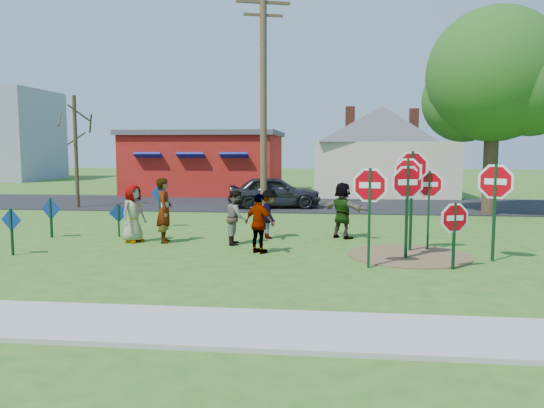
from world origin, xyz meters
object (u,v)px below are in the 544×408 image
Objects in this scene: person_b at (165,210)px; utility_pole at (263,95)px; stop_sign_a at (370,195)px; leafy_tree at (497,82)px; stop_sign_c at (408,184)px; stop_sign_d at (429,190)px; person_a at (133,213)px; stop_sign_b at (412,175)px; suv at (274,192)px.

person_b is 9.80m from utility_pole.
leafy_tree reaches higher than stop_sign_a.
stop_sign_d is (0.75, 1.15, -0.25)m from stop_sign_c.
stop_sign_a is 6.54m from person_b.
person_b is at bearing 163.96° from stop_sign_a.
utility_pole reaches higher than stop_sign_d.
person_a is 15.78m from leafy_tree.
stop_sign_a is at bearing -120.20° from stop_sign_d.
stop_sign_b is 0.29× the size of utility_pole.
person_b reaches higher than person_a.
leafy_tree reaches higher than stop_sign_c.
utility_pole is at bearing 112.37° from stop_sign_b.
leafy_tree is at bearing -33.47° from person_a.
utility_pole is (-3.98, 11.38, 3.47)m from stop_sign_a.
stop_sign_d is (1.79, 2.41, -0.08)m from stop_sign_a.
stop_sign_b reaches higher than stop_sign_d.
stop_sign_c is 1.39× the size of person_b.
suv is at bearing 133.22° from stop_sign_c.
suv is 0.44× the size of utility_pole.
utility_pole reaches higher than stop_sign_c.
stop_sign_b is 1.67× the size of person_a.
stop_sign_a is at bearing -87.20° from person_a.
person_a is 10.12m from utility_pole.
person_b is at bearing -62.66° from person_a.
person_a is (-8.12, 0.55, -1.22)m from stop_sign_b.
utility_pole is at bearing 129.21° from stop_sign_d.
utility_pole is (-5.03, 10.13, 3.30)m from stop_sign_c.
stop_sign_d is 8.68m from person_a.
stop_sign_c is at bearing -117.22° from leafy_tree.
suv is at bearing -25.38° from person_b.
stop_sign_d is 7.71m from person_b.
leafy_tree is (9.90, -0.66, 0.36)m from utility_pole.
stop_sign_c is at bearing -116.49° from stop_sign_d.
person_b is at bearing 167.88° from stop_sign_b.
stop_sign_b is at bearing -60.33° from utility_pole.
stop_sign_c reaches higher than suv.
person_a is (-7.89, 1.45, -1.04)m from stop_sign_c.
leafy_tree is at bearing 70.19° from stop_sign_a.
utility_pole reaches higher than stop_sign_a.
stop_sign_b is 11.29m from suv.
stop_sign_c reaches higher than person_a.
stop_sign_d is 0.54× the size of suv.
person_a is 0.20× the size of leafy_tree.
leafy_tree is (4.64, 8.57, 3.48)m from stop_sign_b.
person_b is at bearing 158.73° from suv.
stop_sign_a is 1.29× the size of person_b.
person_a is at bearing -147.85° from leafy_tree.
person_b is (0.96, 0.05, 0.10)m from person_a.
stop_sign_b is at bearing -161.99° from suv.
stop_sign_c is 11.99m from suv.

